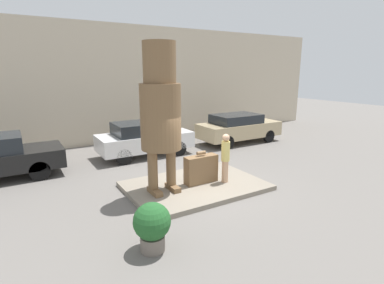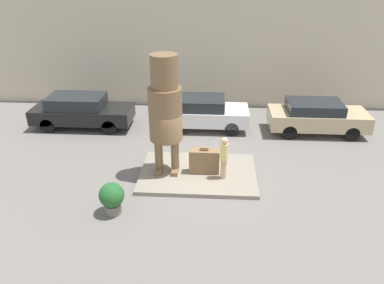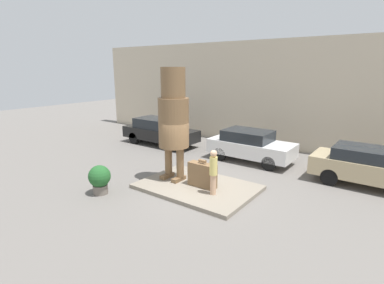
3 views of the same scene
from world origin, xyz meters
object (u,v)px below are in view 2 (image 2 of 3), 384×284
giant_suitcase (204,161)px  parked_car_white (203,112)px  planter_pot (112,197)px  statue_figure (165,107)px  tourist (224,156)px  parked_car_black (81,110)px  parked_car_tan (317,116)px

giant_suitcase → parked_car_white: parked_car_white is taller
parked_car_white → planter_pot: parked_car_white is taller
statue_figure → tourist: bearing=-10.5°
tourist → statue_figure: bearing=169.5°
statue_figure → parked_car_black: statue_figure is taller
parked_car_tan → statue_figure: bearing=-147.0°
giant_suitcase → parked_car_white: 4.51m
tourist → parked_car_white: tourist is taller
parked_car_white → statue_figure: bearing=-105.4°
statue_figure → giant_suitcase: 2.57m
parked_car_black → parked_car_white: parked_car_black is taller
statue_figure → giant_suitcase: size_ratio=3.96×
planter_pot → giant_suitcase: bearing=41.4°
tourist → parked_car_tan: 6.44m
parked_car_black → giant_suitcase: bearing=-35.0°
parked_car_tan → planter_pot: bearing=-139.6°
statue_figure → tourist: 2.77m
tourist → planter_pot: (-3.61, -2.17, -0.44)m
statue_figure → tourist: statue_figure is taller
parked_car_white → tourist: bearing=-79.4°
parked_car_white → parked_car_tan: (5.34, -0.20, 0.00)m
statue_figure → tourist: (2.14, -0.40, -1.71)m
parked_car_tan → planter_pot: 10.55m
giant_suitcase → tourist: bearing=-26.9°
planter_pot → statue_figure: bearing=60.3°
giant_suitcase → parked_car_tan: (5.16, 4.30, 0.21)m
parked_car_tan → giant_suitcase: bearing=-140.2°
statue_figure → parked_car_white: 5.02m
giant_suitcase → parked_car_black: 7.49m
tourist → parked_car_white: bearing=100.6°
parked_car_black → parked_car_white: size_ratio=1.14×
giant_suitcase → planter_pot: bearing=-138.6°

